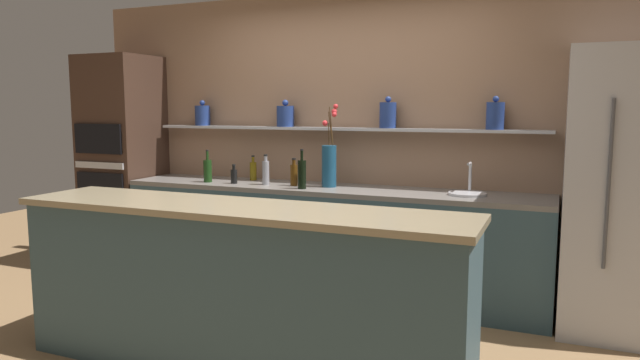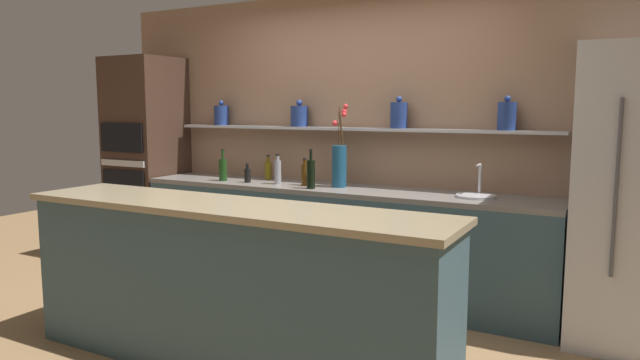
{
  "view_description": "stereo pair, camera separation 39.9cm",
  "coord_description": "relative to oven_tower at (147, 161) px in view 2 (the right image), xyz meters",
  "views": [
    {
      "loc": [
        1.74,
        -3.21,
        1.59
      ],
      "look_at": [
        0.2,
        0.44,
        1.09
      ],
      "focal_mm": 32.0,
      "sensor_mm": 36.0,
      "label": 1
    },
    {
      "loc": [
        2.1,
        -3.04,
        1.59
      ],
      "look_at": [
        0.2,
        0.44,
        1.09
      ],
      "focal_mm": 32.0,
      "sensor_mm": 36.0,
      "label": 2
    }
  ],
  "objects": [
    {
      "name": "ground_plane",
      "position": [
        2.27,
        -1.24,
        -1.05
      ],
      "size": [
        12.0,
        12.0,
        0.0
      ],
      "primitive_type": "plane",
      "color": "olive"
    },
    {
      "name": "back_wall_unit",
      "position": [
        2.27,
        0.36,
        0.26
      ],
      "size": [
        5.2,
        0.28,
        2.6
      ],
      "color": "#937056",
      "rests_on": "ground_plane"
    },
    {
      "name": "back_counter_unit",
      "position": [
        2.19,
        0.0,
        -0.59
      ],
      "size": [
        3.68,
        0.62,
        0.92
      ],
      "color": "#334C56",
      "rests_on": "ground_plane"
    },
    {
      "name": "island_counter",
      "position": [
        2.27,
        -1.6,
        -0.53
      ],
      "size": [
        2.83,
        0.61,
        1.02
      ],
      "color": "#334C56",
      "rests_on": "ground_plane"
    },
    {
      "name": "oven_tower",
      "position": [
        0.0,
        0.0,
        0.0
      ],
      "size": [
        0.66,
        0.64,
        2.09
      ],
      "color": "#3D281E",
      "rests_on": "ground_plane"
    },
    {
      "name": "flower_vase",
      "position": [
        2.21,
        0.02,
        0.08
      ],
      "size": [
        0.14,
        0.12,
        0.7
      ],
      "color": "navy",
      "rests_on": "back_counter_unit"
    },
    {
      "name": "sink_fixture",
      "position": [
        3.37,
        0.01,
        -0.1
      ],
      "size": [
        0.29,
        0.29,
        0.25
      ],
      "color": "#B7B7BC",
      "rests_on": "back_counter_unit"
    },
    {
      "name": "bottle_wine_0",
      "position": [
        1.08,
        -0.12,
        -0.02
      ],
      "size": [
        0.08,
        0.08,
        0.29
      ],
      "color": "#193814",
      "rests_on": "back_counter_unit"
    },
    {
      "name": "bottle_wine_1",
      "position": [
        2.05,
        -0.18,
        0.0
      ],
      "size": [
        0.07,
        0.07,
        0.33
      ],
      "color": "black",
      "rests_on": "back_counter_unit"
    },
    {
      "name": "bottle_spirit_2",
      "position": [
        1.9,
        -0.03,
        -0.03
      ],
      "size": [
        0.06,
        0.06,
        0.24
      ],
      "color": "#4C2D0C",
      "rests_on": "back_counter_unit"
    },
    {
      "name": "bottle_sauce_3",
      "position": [
        1.35,
        -0.11,
        -0.06
      ],
      "size": [
        0.06,
        0.06,
        0.17
      ],
      "color": "black",
      "rests_on": "back_counter_unit"
    },
    {
      "name": "bottle_oil_4",
      "position": [
        1.39,
        0.16,
        -0.03
      ],
      "size": [
        0.06,
        0.06,
        0.23
      ],
      "color": "brown",
      "rests_on": "back_counter_unit"
    },
    {
      "name": "bottle_spirit_5",
      "position": [
        1.65,
        -0.07,
        -0.01
      ],
      "size": [
        0.06,
        0.06,
        0.27
      ],
      "color": "gray",
      "rests_on": "back_counter_unit"
    }
  ]
}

